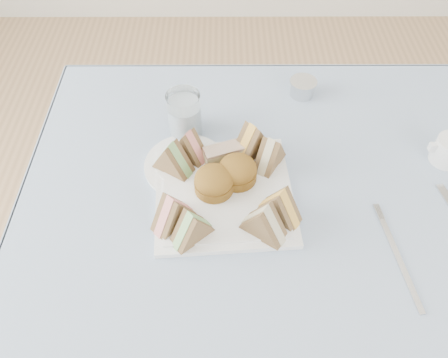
{
  "coord_description": "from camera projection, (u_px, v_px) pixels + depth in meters",
  "views": [
    {
      "loc": [
        -0.1,
        -0.43,
        1.44
      ],
      "look_at": [
        -0.1,
        0.09,
        0.8
      ],
      "focal_mm": 35.0,
      "sensor_mm": 36.0,
      "label": 1
    }
  ],
  "objects": [
    {
      "name": "floor",
      "position": [
        255.0,
        357.0,
        1.4
      ],
      "size": [
        4.0,
        4.0,
        0.0
      ],
      "primitive_type": "plane",
      "color": "#9E7751",
      "rests_on": "ground"
    },
    {
      "name": "table",
      "position": [
        263.0,
        311.0,
        1.11
      ],
      "size": [
        0.9,
        0.9,
        0.74
      ],
      "primitive_type": "cube",
      "color": "brown",
      "rests_on": "floor"
    },
    {
      "name": "tablecloth",
      "position": [
        277.0,
        234.0,
        0.82
      ],
      "size": [
        1.02,
        1.02,
        0.01
      ],
      "primitive_type": "cube",
      "color": "#92A4C6",
      "rests_on": "table"
    },
    {
      "name": "serving_plate",
      "position": [
        224.0,
        193.0,
        0.87
      ],
      "size": [
        0.29,
        0.29,
        0.01
      ],
      "primitive_type": "cube",
      "rotation": [
        0.0,
        0.0,
        0.07
      ],
      "color": "white",
      "rests_on": "tablecloth"
    },
    {
      "name": "sandwich_fl_a",
      "position": [
        172.0,
        210.0,
        0.79
      ],
      "size": [
        0.09,
        0.09,
        0.08
      ],
      "primitive_type": null,
      "rotation": [
        0.0,
        0.0,
        0.81
      ],
      "color": "brown",
      "rests_on": "serving_plate"
    },
    {
      "name": "sandwich_fl_b",
      "position": [
        192.0,
        225.0,
        0.77
      ],
      "size": [
        0.09,
        0.08,
        0.07
      ],
      "primitive_type": null,
      "rotation": [
        0.0,
        0.0,
        0.69
      ],
      "color": "brown",
      "rests_on": "serving_plate"
    },
    {
      "name": "sandwich_fr_a",
      "position": [
        280.0,
        204.0,
        0.8
      ],
      "size": [
        0.09,
        0.08,
        0.07
      ],
      "primitive_type": null,
      "rotation": [
        0.0,
        0.0,
        -0.65
      ],
      "color": "brown",
      "rests_on": "serving_plate"
    },
    {
      "name": "sandwich_fr_b",
      "position": [
        264.0,
        220.0,
        0.77
      ],
      "size": [
        0.09,
        0.08,
        0.08
      ],
      "primitive_type": null,
      "rotation": [
        0.0,
        0.0,
        -0.6
      ],
      "color": "brown",
      "rests_on": "serving_plate"
    },
    {
      "name": "sandwich_bl_a",
      "position": [
        172.0,
        157.0,
        0.87
      ],
      "size": [
        0.09,
        0.08,
        0.08
      ],
      "primitive_type": null,
      "rotation": [
        0.0,
        0.0,
        2.57
      ],
      "color": "brown",
      "rests_on": "serving_plate"
    },
    {
      "name": "sandwich_bl_b",
      "position": [
        189.0,
        144.0,
        0.89
      ],
      "size": [
        0.09,
        0.08,
        0.07
      ],
      "primitive_type": null,
      "rotation": [
        0.0,
        0.0,
        2.49
      ],
      "color": "brown",
      "rests_on": "serving_plate"
    },
    {
      "name": "sandwich_br_a",
      "position": [
        270.0,
        152.0,
        0.88
      ],
      "size": [
        0.08,
        0.09,
        0.07
      ],
      "primitive_type": null,
      "rotation": [
        0.0,
        0.0,
        -2.12
      ],
      "color": "brown",
      "rests_on": "serving_plate"
    },
    {
      "name": "sandwich_br_b",
      "position": [
        252.0,
        139.0,
        0.89
      ],
      "size": [
        0.1,
        0.09,
        0.08
      ],
      "primitive_type": null,
      "rotation": [
        0.0,
        0.0,
        -2.39
      ],
      "color": "brown",
      "rests_on": "serving_plate"
    },
    {
      "name": "scone_left",
      "position": [
        214.0,
        181.0,
        0.84
      ],
      "size": [
        0.08,
        0.08,
        0.05
      ],
      "primitive_type": "cylinder",
      "rotation": [
        0.0,
        0.0,
        0.09
      ],
      "color": "brown",
      "rests_on": "serving_plate"
    },
    {
      "name": "scone_right",
      "position": [
        237.0,
        171.0,
        0.86
      ],
      "size": [
        0.1,
        0.1,
        0.05
      ],
      "primitive_type": "cylinder",
      "rotation": [
        0.0,
        0.0,
        0.37
      ],
      "color": "brown",
      "rests_on": "serving_plate"
    },
    {
      "name": "pastry_slice",
      "position": [
        223.0,
        154.0,
        0.9
      ],
      "size": [
        0.09,
        0.06,
        0.04
      ],
      "primitive_type": "cube",
      "rotation": [
        0.0,
        0.0,
        0.34
      ],
      "color": "tan",
      "rests_on": "serving_plate"
    },
    {
      "name": "side_plate",
      "position": [
        186.0,
        165.0,
        0.91
      ],
      "size": [
        0.17,
        0.17,
        0.01
      ],
      "primitive_type": "cylinder",
      "rotation": [
        0.0,
        0.0,
        -0.01
      ],
      "color": "white",
      "rests_on": "tablecloth"
    },
    {
      "name": "water_glass",
      "position": [
        184.0,
        115.0,
        0.94
      ],
      "size": [
        0.09,
        0.09,
        0.11
      ],
      "primitive_type": "cylinder",
      "rotation": [
        0.0,
        0.0,
        -0.33
      ],
      "color": "white",
      "rests_on": "tablecloth"
    },
    {
      "name": "tea_strainer",
      "position": [
        302.0,
        89.0,
        1.05
      ],
      "size": [
        0.07,
        0.07,
        0.04
      ],
      "primitive_type": "cylinder",
      "rotation": [
        0.0,
        0.0,
        -0.09
      ],
      "color": "silver",
      "rests_on": "tablecloth"
    },
    {
      "name": "fork",
      "position": [
        401.0,
        263.0,
        0.77
      ],
      "size": [
        0.03,
        0.19,
        0.0
      ],
      "primitive_type": "cube",
      "rotation": [
        0.0,
        0.0,
        0.13
      ],
      "color": "silver",
      "rests_on": "tablecloth"
    }
  ]
}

